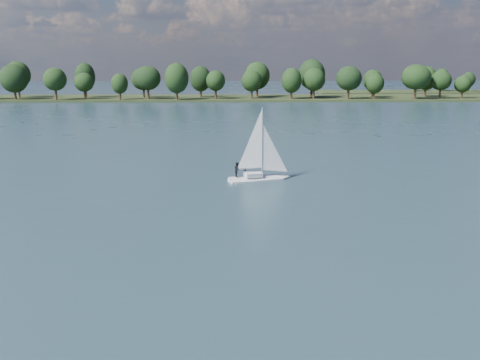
# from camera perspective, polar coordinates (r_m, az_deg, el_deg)

# --- Properties ---
(ground) EXTENTS (700.00, 700.00, 0.00)m
(ground) POSITION_cam_1_polar(r_m,az_deg,el_deg) (114.26, -3.41, 5.07)
(ground) COLOR #233342
(ground) RESTS_ON ground
(far_shore) EXTENTS (660.00, 40.00, 1.50)m
(far_shore) POSITION_cam_1_polar(r_m,az_deg,el_deg) (225.78, -2.52, 8.65)
(far_shore) COLOR black
(far_shore) RESTS_ON ground
(sailboat) EXTENTS (7.57, 4.37, 9.62)m
(sailboat) POSITION_cam_1_polar(r_m,az_deg,el_deg) (66.40, 1.76, 2.19)
(sailboat) COLOR silver
(sailboat) RESTS_ON ground
(treeline) EXTENTS (563.04, 73.72, 18.14)m
(treeline) POSITION_cam_1_polar(r_m,az_deg,el_deg) (221.07, -3.94, 10.65)
(treeline) COLOR black
(treeline) RESTS_ON ground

